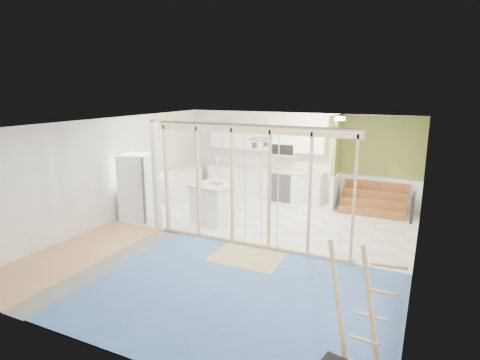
% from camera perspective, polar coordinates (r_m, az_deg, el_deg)
% --- Properties ---
extents(room, '(7.01, 8.01, 2.61)m').
position_cam_1_polar(room, '(8.40, -0.37, -0.80)').
color(room, slate).
rests_on(room, ground).
extents(floor_overlays, '(7.00, 8.00, 0.03)m').
position_cam_1_polar(floor_overlays, '(8.81, 0.25, -8.94)').
color(floor_overlays, white).
rests_on(floor_overlays, room).
extents(stud_frame, '(4.66, 0.14, 2.60)m').
position_cam_1_polar(stud_frame, '(8.43, -1.70, 1.17)').
color(stud_frame, tan).
rests_on(stud_frame, room).
extents(base_cabinets, '(4.45, 2.24, 0.93)m').
position_cam_1_polar(base_cabinets, '(12.21, -0.25, -0.44)').
color(base_cabinets, white).
rests_on(base_cabinets, room).
extents(upper_cabinets, '(3.60, 0.41, 0.85)m').
position_cam_1_polar(upper_cabinets, '(12.08, 3.99, 5.90)').
color(upper_cabinets, white).
rests_on(upper_cabinets, room).
extents(green_partition, '(2.25, 1.51, 2.60)m').
position_cam_1_polar(green_partition, '(11.34, 17.28, 0.39)').
color(green_partition, olive).
rests_on(green_partition, room).
extents(pot_rack, '(0.52, 0.52, 0.72)m').
position_cam_1_polar(pot_rack, '(10.09, 2.77, 5.54)').
color(pot_rack, black).
rests_on(pot_rack, room).
extents(sheathing_panel, '(0.02, 4.00, 2.60)m').
position_cam_1_polar(sheathing_panel, '(5.69, 23.23, -8.67)').
color(sheathing_panel, tan).
rests_on(sheathing_panel, room).
extents(electrical_panel, '(0.04, 0.30, 0.40)m').
position_cam_1_polar(electrical_panel, '(6.16, 23.33, -3.64)').
color(electrical_panel, '#3D3C42').
rests_on(electrical_panel, room).
extents(ceiling_light, '(0.32, 0.32, 0.08)m').
position_cam_1_polar(ceiling_light, '(10.58, 13.84, 8.49)').
color(ceiling_light, '#FFEABF').
rests_on(ceiling_light, room).
extents(fridge, '(0.93, 0.90, 1.69)m').
position_cam_1_polar(fridge, '(10.52, -14.46, -0.95)').
color(fridge, white).
rests_on(fridge, room).
extents(island, '(1.15, 1.15, 0.98)m').
position_cam_1_polar(island, '(10.07, -3.61, -3.28)').
color(island, white).
rests_on(island, room).
extents(bowl, '(0.33, 0.33, 0.07)m').
position_cam_1_polar(bowl, '(9.96, -3.22, -0.33)').
color(bowl, beige).
rests_on(bowl, island).
extents(soap_bottle_a, '(0.11, 0.12, 0.30)m').
position_cam_1_polar(soap_bottle_a, '(12.75, -3.28, 2.91)').
color(soap_bottle_a, silver).
rests_on(soap_bottle_a, base_cabinets).
extents(soap_bottle_b, '(0.08, 0.08, 0.17)m').
position_cam_1_polar(soap_bottle_b, '(11.58, 9.43, 1.42)').
color(soap_bottle_b, white).
rests_on(soap_bottle_b, base_cabinets).
extents(ladder, '(0.86, 0.19, 1.63)m').
position_cam_1_polar(ladder, '(4.88, 16.64, -17.94)').
color(ladder, beige).
rests_on(ladder, room).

